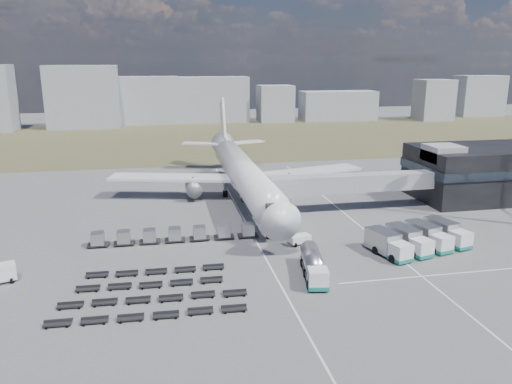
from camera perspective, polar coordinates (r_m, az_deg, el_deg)
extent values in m
plane|color=#565659|center=(67.80, 3.04, -7.93)|extent=(420.00, 420.00, 0.00)
cube|color=brown|center=(173.26, -5.83, 6.11)|extent=(420.00, 90.00, 0.01)
cube|color=silver|center=(71.90, 0.52, -6.53)|extent=(0.25, 110.00, 0.01)
cube|color=silver|center=(77.31, 13.76, -5.41)|extent=(0.25, 110.00, 0.01)
cube|color=silver|center=(71.34, 24.81, -8.17)|extent=(40.00, 0.25, 0.01)
cube|color=black|center=(107.84, 25.31, 2.08)|extent=(30.00, 16.00, 10.00)
cube|color=#262D38|center=(107.60, 25.39, 2.70)|extent=(30.40, 16.40, 1.60)
cube|color=#939399|center=(98.71, 20.63, 4.16)|extent=(6.00, 6.00, 3.00)
cube|color=#939399|center=(90.25, 11.12, 1.05)|extent=(29.80, 3.00, 3.00)
cube|color=#939399|center=(85.70, 2.91, 0.58)|extent=(4.00, 3.60, 3.40)
cylinder|color=slate|center=(87.19, 3.76, -0.92)|extent=(0.70, 0.70, 5.10)
cylinder|color=black|center=(87.79, 3.74, -2.24)|extent=(1.40, 0.90, 1.40)
cylinder|color=white|center=(94.23, -1.33, 2.04)|extent=(5.60, 48.00, 5.60)
cone|color=white|center=(69.16, 2.40, -2.77)|extent=(5.60, 5.00, 5.60)
cone|color=white|center=(121.25, -3.58, 5.30)|extent=(5.60, 8.00, 5.60)
cube|color=black|center=(70.78, 2.03, -1.67)|extent=(2.20, 2.00, 0.80)
cube|color=white|center=(98.13, -9.33, 1.64)|extent=(25.59, 11.38, 0.50)
cube|color=white|center=(102.14, 5.41, 2.30)|extent=(25.59, 11.38, 0.50)
cylinder|color=slate|center=(96.74, -7.17, 0.50)|extent=(3.00, 5.00, 3.00)
cylinder|color=slate|center=(99.73, 3.78, 1.02)|extent=(3.00, 5.00, 3.00)
cube|color=white|center=(122.58, -6.27, 5.53)|extent=(9.49, 5.63, 0.35)
cube|color=white|center=(123.95, -1.17, 5.72)|extent=(9.49, 5.63, 0.35)
cube|color=white|center=(123.39, -3.81, 8.14)|extent=(0.50, 9.06, 11.45)
cylinder|color=slate|center=(75.52, 1.40, -4.46)|extent=(0.50, 0.50, 2.50)
cylinder|color=slate|center=(98.58, -3.54, 0.17)|extent=(0.60, 0.60, 2.50)
cylinder|color=slate|center=(99.58, 0.11, 0.35)|extent=(0.60, 0.60, 2.50)
cylinder|color=black|center=(75.78, 1.40, -4.99)|extent=(0.50, 1.20, 1.20)
cube|color=#979BA5|center=(209.58, -19.19, 10.22)|extent=(26.90, 12.00, 24.18)
cube|color=#979BA5|center=(217.12, -14.19, 10.10)|extent=(39.91, 12.00, 19.48)
cube|color=#979BA5|center=(219.32, -5.70, 10.47)|extent=(35.78, 12.00, 19.17)
cube|color=#979BA5|center=(220.43, 2.22, 10.08)|extent=(14.72, 12.00, 15.51)
cube|color=#979BA5|center=(228.48, 9.35, 9.72)|extent=(33.36, 12.00, 12.73)
cube|color=#979BA5|center=(239.10, 19.65, 9.89)|extent=(14.90, 12.00, 17.77)
cube|color=#979BA5|center=(264.58, 24.10, 10.00)|extent=(21.86, 12.00, 18.97)
cube|color=white|center=(59.88, 7.09, -9.76)|extent=(2.69, 2.69, 2.24)
cube|color=#157A66|center=(60.25, 7.06, -10.52)|extent=(2.81, 2.81, 0.49)
cylinder|color=#A9A9AE|center=(64.02, 6.49, -7.64)|extent=(3.63, 7.60, 2.43)
cube|color=slate|center=(64.46, 6.46, -8.55)|extent=(3.53, 7.58, 0.34)
cylinder|color=black|center=(63.24, 6.63, -9.28)|extent=(2.67, 1.48, 1.07)
cube|color=white|center=(73.72, 4.99, -5.45)|extent=(3.43, 2.43, 1.42)
cube|color=white|center=(93.87, -0.43, -0.44)|extent=(4.04, 5.82, 2.52)
cube|color=#157A66|center=(94.15, -0.43, -1.05)|extent=(4.16, 5.94, 0.41)
cube|color=white|center=(69.77, 16.21, -6.61)|extent=(3.00, 2.93, 2.37)
cube|color=#157A66|center=(70.11, 16.16, -7.31)|extent=(3.14, 3.06, 0.49)
cube|color=#A9A9AE|center=(72.25, 14.25, -5.35)|extent=(3.77, 5.46, 2.80)
cube|color=white|center=(72.17, 18.40, -6.06)|extent=(3.00, 2.93, 2.37)
cube|color=#157A66|center=(72.49, 18.34, -6.74)|extent=(3.14, 3.06, 0.49)
cube|color=#A9A9AE|center=(74.57, 16.42, -4.87)|extent=(3.77, 5.46, 2.80)
cube|color=white|center=(74.67, 20.44, -5.54)|extent=(3.00, 2.93, 2.37)
cube|color=#157A66|center=(74.98, 20.37, -6.20)|extent=(3.14, 3.06, 0.49)
cube|color=#A9A9AE|center=(76.99, 18.46, -4.41)|extent=(3.77, 5.46, 2.80)
cube|color=white|center=(77.27, 22.34, -5.05)|extent=(3.00, 2.93, 2.37)
cube|color=#157A66|center=(77.57, 22.27, -5.69)|extent=(3.14, 3.06, 0.49)
cube|color=#A9A9AE|center=(79.51, 20.37, -3.97)|extent=(3.77, 5.46, 2.80)
cube|color=black|center=(76.14, -17.58, -5.74)|extent=(3.00, 1.86, 0.21)
cube|color=#A9A9AE|center=(75.81, -17.64, -5.05)|extent=(1.85, 1.85, 1.72)
cube|color=black|center=(75.74, -14.82, -5.64)|extent=(3.00, 1.86, 0.21)
cube|color=#A9A9AE|center=(75.41, -14.87, -4.95)|extent=(1.85, 1.85, 1.72)
cube|color=black|center=(75.52, -12.03, -5.53)|extent=(3.00, 1.86, 0.21)
cube|color=#A9A9AE|center=(75.19, -12.07, -4.83)|extent=(1.85, 1.85, 1.72)
cube|color=black|center=(75.47, -9.24, -5.40)|extent=(3.00, 1.86, 0.21)
cube|color=#A9A9AE|center=(75.14, -9.27, -4.70)|extent=(1.85, 1.85, 1.72)
cube|color=black|center=(75.60, -6.45, -5.26)|extent=(3.00, 1.86, 0.21)
cube|color=#A9A9AE|center=(75.28, -6.47, -4.56)|extent=(1.85, 1.85, 1.72)
cube|color=black|center=(75.91, -3.68, -5.11)|extent=(3.00, 1.86, 0.21)
cube|color=#A9A9AE|center=(75.59, -3.69, -4.41)|extent=(1.85, 1.85, 1.72)
cube|color=black|center=(76.40, -0.94, -4.94)|extent=(3.00, 1.86, 0.21)
cube|color=#A9A9AE|center=(76.07, -0.94, -4.25)|extent=(1.85, 1.85, 1.72)
cube|color=black|center=(55.14, -12.19, -13.54)|extent=(21.82, 1.92, 0.65)
cube|color=black|center=(58.53, -12.04, -11.78)|extent=(21.82, 1.92, 0.65)
cube|color=black|center=(61.96, -11.91, -10.21)|extent=(18.19, 1.82, 0.65)
cube|color=black|center=(65.44, -11.80, -8.80)|extent=(18.19, 1.82, 0.65)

